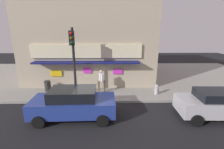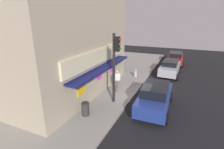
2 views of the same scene
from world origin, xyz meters
TOP-DOWN VIEW (x-y plane):
  - ground_plane at (0.00, 0.00)m, footprint 51.28×51.28m
  - sidewalk at (0.00, 6.38)m, footprint 34.19×12.75m
  - corner_building at (-0.70, 7.26)m, footprint 11.34×10.30m
  - traffic_light at (-1.38, 0.92)m, footprint 0.32×0.58m
  - fire_hydrant at (4.60, 1.16)m, footprint 0.53×0.29m
  - trash_can at (-3.76, 1.89)m, footprint 0.48×0.48m
  - pedestrian at (0.46, 1.53)m, footprint 0.62×0.55m
  - parked_car_silver at (7.10, -1.92)m, footprint 4.37×2.11m
  - parked_car_blue at (-0.91, -1.78)m, footprint 4.63×2.18m

SIDE VIEW (x-z plane):
  - ground_plane at x=0.00m, z-range 0.00..0.00m
  - sidewalk at x=0.00m, z-range 0.00..0.17m
  - fire_hydrant at x=4.60m, z-range 0.15..0.91m
  - trash_can at x=-3.76m, z-range 0.17..1.00m
  - parked_car_silver at x=7.10m, z-range 0.04..1.64m
  - parked_car_blue at x=-0.91m, z-range 0.02..1.74m
  - pedestrian at x=0.46m, z-range 0.26..2.04m
  - traffic_light at x=-1.38m, z-range 0.86..5.67m
  - corner_building at x=-0.70m, z-range 0.16..8.33m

